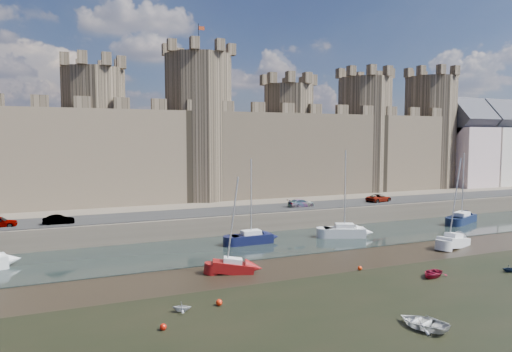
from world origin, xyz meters
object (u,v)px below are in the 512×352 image
object	(u,v)px
car_3	(379,198)
sailboat_4	(233,266)
sailboat_2	(344,231)
car_2	(301,203)
sailboat_1	(251,237)
car_1	(59,220)
sailboat_3	(462,218)
sailboat_5	(454,241)

from	to	relation	value
car_3	sailboat_4	xyz separation A→B (m)	(-30.61, -18.47, -2.43)
sailboat_2	sailboat_4	size ratio (longest dim) A/B	1.21
car_2	sailboat_1	world-z (taller)	sailboat_1
sailboat_1	sailboat_4	distance (m)	11.59
car_1	sailboat_2	size ratio (longest dim) A/B	0.31
sailboat_3	sailboat_2	bearing A→B (deg)	161.96
sailboat_5	car_3	bearing A→B (deg)	58.90
sailboat_4	sailboat_5	distance (m)	26.61
car_3	sailboat_4	world-z (taller)	sailboat_4
car_3	sailboat_1	xyz separation A→B (m)	(-24.74, -8.49, -2.32)
sailboat_2	sailboat_3	size ratio (longest dim) A/B	1.07
sailboat_5	sailboat_2	bearing A→B (deg)	115.71
sailboat_4	sailboat_5	size ratio (longest dim) A/B	0.88
sailboat_4	sailboat_3	bearing A→B (deg)	32.63
car_2	sailboat_4	distance (m)	25.48
sailboat_2	sailboat_5	distance (m)	12.47
sailboat_1	sailboat_3	world-z (taller)	sailboat_3
car_1	sailboat_5	xyz separation A→B (m)	(41.39, -17.74, -2.32)
car_2	car_3	xyz separation A→B (m)	(13.45, -0.21, 0.03)
sailboat_3	sailboat_4	distance (m)	40.24
sailboat_2	sailboat_4	world-z (taller)	sailboat_2
car_2	sailboat_5	world-z (taller)	sailboat_5
car_2	sailboat_2	distance (m)	10.26
sailboat_1	sailboat_3	bearing A→B (deg)	-0.57
car_3	car_2	bearing A→B (deg)	75.54
car_3	sailboat_5	distance (m)	19.22
car_3	sailboat_2	world-z (taller)	sailboat_2
sailboat_5	sailboat_1	bearing A→B (deg)	134.90
car_3	sailboat_4	size ratio (longest dim) A/B	0.49
car_3	sailboat_3	distance (m)	11.96
car_3	car_1	bearing A→B (deg)	77.57
car_2	sailboat_4	world-z (taller)	sailboat_4
car_3	sailboat_4	bearing A→B (deg)	107.52
car_1	car_3	size ratio (longest dim) A/B	0.77
car_3	sailboat_1	world-z (taller)	sailboat_1
sailboat_1	sailboat_4	world-z (taller)	sailboat_1
sailboat_1	sailboat_2	size ratio (longest dim) A/B	0.92
sailboat_3	sailboat_4	world-z (taller)	sailboat_3
car_1	sailboat_3	distance (m)	54.25
sailboat_1	car_1	bearing A→B (deg)	158.94
car_1	sailboat_2	bearing A→B (deg)	-103.52
car_1	sailboat_4	world-z (taller)	sailboat_4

